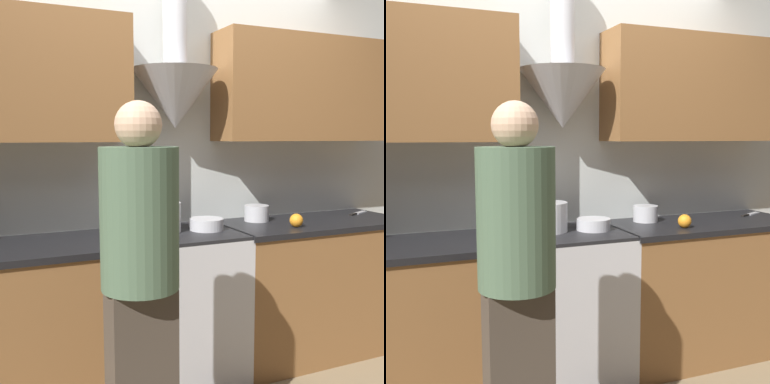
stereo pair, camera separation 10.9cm
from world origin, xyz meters
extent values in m
cube|color=silver|center=(0.00, 0.63, 1.30)|extent=(8.40, 0.06, 2.60)
cone|color=silver|center=(0.00, 0.46, 1.71)|extent=(0.53, 0.53, 0.36)
cylinder|color=silver|center=(0.00, 0.46, 2.22)|extent=(0.15, 0.15, 0.66)
cube|color=brown|center=(0.95, 0.45, 1.80)|extent=(1.28, 0.32, 0.70)
cube|color=brown|center=(0.95, 0.30, 0.44)|extent=(1.28, 0.60, 0.88)
cube|color=black|center=(0.95, 0.30, 0.89)|extent=(1.30, 0.62, 0.03)
cube|color=silver|center=(0.00, 0.30, 0.45)|extent=(0.62, 0.60, 0.89)
cube|color=black|center=(0.00, 0.01, 0.41)|extent=(0.43, 0.01, 0.40)
cube|color=black|center=(0.00, 0.30, 0.90)|extent=(0.62, 0.60, 0.02)
cube|color=silver|center=(0.00, 0.57, 0.84)|extent=(0.62, 0.06, 0.10)
cylinder|color=silver|center=(-0.14, 0.36, 1.00)|extent=(0.25, 0.25, 0.18)
cylinder|color=silver|center=(0.14, 0.30, 0.95)|extent=(0.21, 0.21, 0.07)
sphere|color=orange|center=(0.70, 0.15, 0.95)|extent=(0.08, 0.08, 0.08)
cylinder|color=silver|center=(0.58, 0.44, 0.97)|extent=(0.16, 0.16, 0.11)
cube|color=silver|center=(1.47, 0.42, 0.92)|extent=(0.15, 0.09, 0.01)
cube|color=black|center=(1.36, 0.37, 0.92)|extent=(0.09, 0.06, 0.01)
cylinder|color=#4C664C|center=(-0.56, -0.57, 1.17)|extent=(0.30, 0.30, 0.55)
sphere|color=#E0B28E|center=(-0.56, -0.57, 1.53)|extent=(0.18, 0.18, 0.18)
camera|label=1|loc=(-1.12, -2.31, 1.49)|focal=45.00mm
camera|label=2|loc=(-1.01, -2.35, 1.49)|focal=45.00mm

